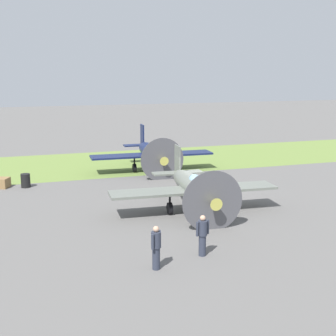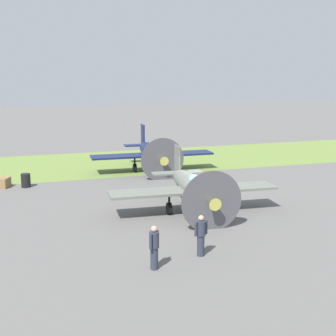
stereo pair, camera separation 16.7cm
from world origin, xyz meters
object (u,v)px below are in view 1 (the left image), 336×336
Objects in this scene: airplane_lead at (193,186)px; fuel_drum at (26,181)px; supply_crate at (1,183)px; ground_crew_chief at (202,234)px; ground_crew_mechanic at (156,247)px; airplane_wingman at (151,152)px.

fuel_drum is (8.49, -8.25, -0.91)m from airplane_lead.
supply_crate is at bearing -15.51° from fuel_drum.
ground_crew_chief is 1.00× the size of ground_crew_mechanic.
ground_crew_chief is 15.70m from fuel_drum.
airplane_lead reaches higher than fuel_drum.
airplane_lead reaches higher than ground_crew_chief.
fuel_drum is at bearing 17.69° from airplane_wingman.
fuel_drum is at bearing 62.23° from ground_crew_mechanic.
airplane_wingman reaches higher than fuel_drum.
ground_crew_chief is (2.70, 16.77, -0.48)m from airplane_wingman.
supply_crate is (10.80, 2.12, -1.07)m from airplane_wingman.
ground_crew_chief is (1.89, 5.99, -0.45)m from airplane_lead.
airplane_lead is 0.98× the size of airplane_wingman.
fuel_drum is 1.00× the size of supply_crate.
ground_crew_mechanic is 15.57m from fuel_drum.
airplane_lead reaches higher than supply_crate.
airplane_lead is 10.16× the size of fuel_drum.
ground_crew_chief reaches higher than supply_crate.
airplane_wingman is at bearing 30.16° from ground_crew_mechanic.
airplane_lead is 5.29× the size of ground_crew_mechanic.
fuel_drum is at bearing 164.49° from supply_crate.
airplane_lead is at bearing 88.15° from airplane_wingman.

